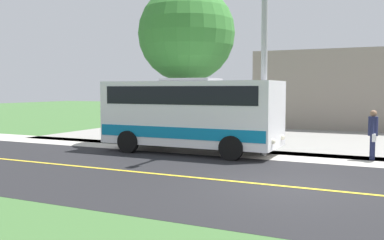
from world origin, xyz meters
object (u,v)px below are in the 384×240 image
at_px(shuttle_bus_front, 191,112).
at_px(street_light_pole, 264,39).
at_px(tree_curbside, 187,34).
at_px(pedestrian_with_bags, 373,133).

bearing_deg(shuttle_bus_front, street_light_pole, 96.01).
bearing_deg(shuttle_bus_front, tree_curbside, -150.79).
xyz_separation_m(shuttle_bus_front, pedestrian_with_bags, (-1.11, 6.79, -0.67)).
distance_m(street_light_pole, tree_curbside, 5.19).
relative_size(pedestrian_with_bags, street_light_pole, 0.22).
distance_m(shuttle_bus_front, tree_curbside, 4.79).
bearing_deg(street_light_pole, pedestrian_with_bags, 101.66).
xyz_separation_m(shuttle_bus_front, tree_curbside, (-2.83, -1.58, 3.52)).
distance_m(pedestrian_with_bags, tree_curbside, 9.51).
bearing_deg(street_light_pole, tree_curbside, -119.38).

